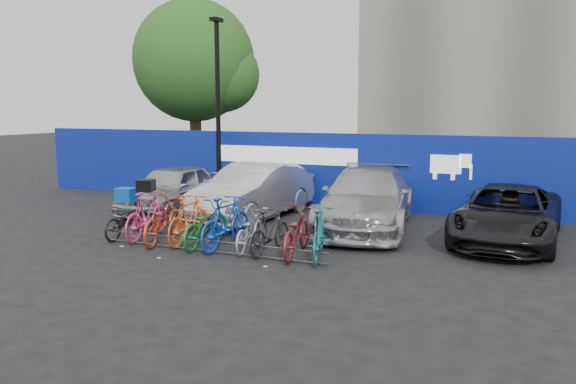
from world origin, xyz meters
The scene contains 21 objects.
ground centered at (0.00, 0.00, 0.00)m, with size 100.00×100.00×0.00m, color black.
hoarding centered at (0.01, 6.00, 1.20)m, with size 22.00×0.18×2.40m.
tree centered at (-6.77, 10.06, 5.07)m, with size 5.40×5.20×7.80m.
lamppost centered at (-3.20, 5.40, 3.27)m, with size 0.25×0.50×6.11m.
bike_rack centered at (0.00, -0.60, 0.16)m, with size 5.60×0.03×0.30m.
car_0 centered at (-3.64, 3.27, 0.73)m, with size 1.73×4.31×1.47m, color #ABABB0.
car_1 centered at (-0.88, 3.34, 0.79)m, with size 1.68×4.82×1.59m, color silver.
car_2 centered at (2.52, 3.35, 0.80)m, with size 2.25×5.54×1.61m, color #AEAFB3.
car_3 centered at (6.04, 3.09, 0.68)m, with size 2.25×4.88×1.36m, color black.
bike_0 centered at (-2.69, -0.07, 0.45)m, with size 0.60×1.73×0.91m, color black.
bike_1 centered at (-2.15, 0.02, 0.59)m, with size 0.56×1.97×1.18m, color #D93E81.
bike_2 centered at (-1.58, -0.14, 0.54)m, with size 0.71×2.04×1.07m, color #AD3E1E.
bike_3 centered at (-0.93, 0.01, 0.58)m, with size 0.55×1.93×1.16m, color orange.
bike_4 centered at (-0.42, -0.08, 0.51)m, with size 0.68×1.94×1.02m, color #12762F.
bike_5 centered at (0.14, -0.10, 0.61)m, with size 0.58×2.04×1.22m, color blue.
bike_6 centered at (0.68, 0.00, 0.46)m, with size 0.61×1.74×0.91m, color #989B9F.
bike_7 centered at (1.26, -0.13, 0.51)m, with size 0.48×1.69×1.01m, color black.
bike_8 centered at (1.84, -0.05, 0.53)m, with size 0.70×2.02×1.06m, color maroon.
bike_9 centered at (2.41, -0.15, 0.57)m, with size 0.53×1.89×1.13m, color #206A78.
cargo_crate centered at (-2.69, -0.07, 1.08)m, with size 0.47×0.36×0.33m, color #0543A9.
cargo_topcase centered at (-2.15, 0.02, 1.33)m, with size 0.39×0.35×0.29m, color black.
Camera 1 is at (6.35, -11.12, 3.22)m, focal length 35.00 mm.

